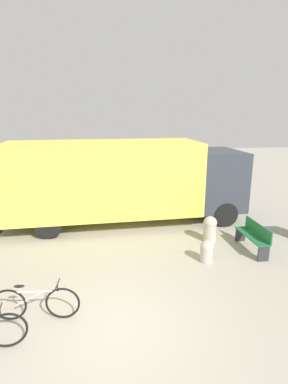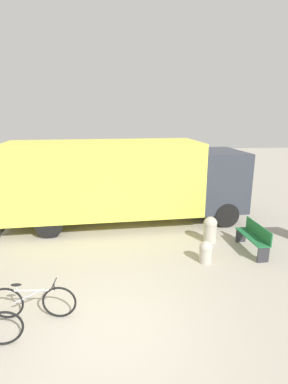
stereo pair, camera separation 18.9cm
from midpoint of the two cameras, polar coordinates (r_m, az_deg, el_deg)
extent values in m
plane|color=#A8A091|center=(6.48, -5.46, -25.24)|extent=(60.00, 60.00, 0.00)
cube|color=#EAE04C|center=(11.36, -7.09, 2.74)|extent=(7.29, 3.17, 2.66)
cube|color=#333842|center=(12.35, 14.02, 2.44)|extent=(1.98, 2.62, 2.26)
cube|color=black|center=(12.22, -24.03, -5.09)|extent=(0.30, 2.46, 0.16)
cylinder|color=black|center=(13.64, 11.91, -1.16)|extent=(0.94, 0.36, 0.92)
cylinder|color=black|center=(11.65, 15.81, -4.21)|extent=(0.94, 0.36, 0.92)
cylinder|color=black|center=(12.89, -15.78, -2.35)|extent=(0.94, 0.36, 0.92)
cylinder|color=black|center=(10.76, -17.14, -5.92)|extent=(0.94, 0.36, 0.92)
cube|color=#1E6638|center=(9.86, 20.41, -8.01)|extent=(0.50, 1.54, 0.03)
cube|color=#1E6638|center=(9.88, 21.45, -6.89)|extent=(0.14, 1.52, 0.41)
cube|color=#2D2D33|center=(9.40, 22.31, -11.02)|extent=(0.34, 0.07, 0.47)
cube|color=#2D2D33|center=(10.53, 18.48, -7.83)|extent=(0.34, 0.07, 0.47)
torus|color=black|center=(6.50, -24.40, -22.56)|extent=(0.71, 0.17, 0.71)
torus|color=black|center=(7.15, -24.00, -18.77)|extent=(0.71, 0.07, 0.71)
torus|color=black|center=(6.83, -15.02, -19.60)|extent=(0.71, 0.07, 0.71)
cylinder|color=silver|center=(6.82, -19.84, -17.24)|extent=(0.92, 0.07, 0.04)
cylinder|color=silver|center=(6.91, -20.41, -18.13)|extent=(0.61, 0.06, 0.33)
cylinder|color=silver|center=(6.88, -22.35, -16.60)|extent=(0.03, 0.03, 0.12)
ellipsoid|color=black|center=(6.85, -22.42, -16.04)|extent=(0.22, 0.10, 0.05)
cylinder|color=black|center=(6.66, -15.95, -16.99)|extent=(0.03, 0.03, 0.15)
cylinder|color=black|center=(6.62, -16.00, -16.44)|extent=(0.04, 0.44, 0.02)
cylinder|color=#B2AD9E|center=(8.93, 12.25, -11.62)|extent=(0.36, 0.36, 0.46)
sphere|color=#B2AD9E|center=(8.83, 12.33, -10.28)|extent=(0.38, 0.38, 0.38)
cylinder|color=#B2AD9E|center=(10.23, 12.94, -7.54)|extent=(0.42, 0.42, 0.65)
sphere|color=#B2AD9E|center=(10.11, 13.05, -5.82)|extent=(0.44, 0.44, 0.44)
camera|label=1|loc=(0.09, -89.44, 0.15)|focal=28.00mm
camera|label=2|loc=(0.09, 90.56, -0.15)|focal=28.00mm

